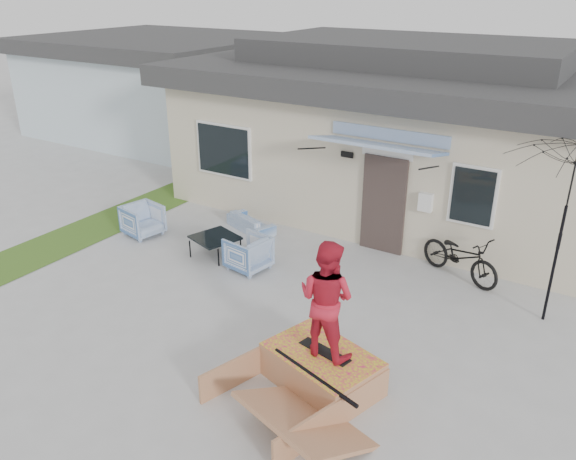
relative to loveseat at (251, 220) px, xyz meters
The scene contains 13 objects.
ground 4.37m from the loveseat, 62.48° to the right, with size 90.00×90.00×0.00m, color #ADADAC.
grass_strip 3.70m from the loveseat, 149.59° to the right, with size 1.40×8.00×0.01m, color #39601F.
house 4.89m from the loveseat, 63.95° to the left, with size 10.80×8.49×4.10m.
neighbor_house 10.58m from the loveseat, 144.15° to the left, with size 8.60×7.60×3.50m.
loveseat is the anchor object (origin of this frame).
armchair_left 2.47m from the loveseat, 141.30° to the right, with size 0.77×0.72×0.80m, color #3865A9.
armchair_right 1.97m from the loveseat, 56.14° to the right, with size 0.75×0.71×0.78m, color #3865A9.
coffee_table 1.49m from the loveseat, 84.91° to the right, with size 0.85×0.85×0.42m, color black.
bicycle 4.83m from the loveseat, ahead, with size 0.62×1.77×1.13m, color black.
patio_umbrella 6.71m from the loveseat, ahead, with size 2.12×1.96×2.20m.
skate_ramp 5.74m from the loveseat, 44.36° to the right, with size 1.57×2.09×0.52m, color #A76D49, non-canonical shape.
skateboard 5.73m from the loveseat, 43.90° to the right, with size 0.83×0.21×0.05m, color black.
skater 5.84m from the loveseat, 43.90° to the right, with size 0.84×0.65×1.72m, color red.
Camera 1 is at (5.25, -6.10, 5.39)m, focal length 35.72 mm.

